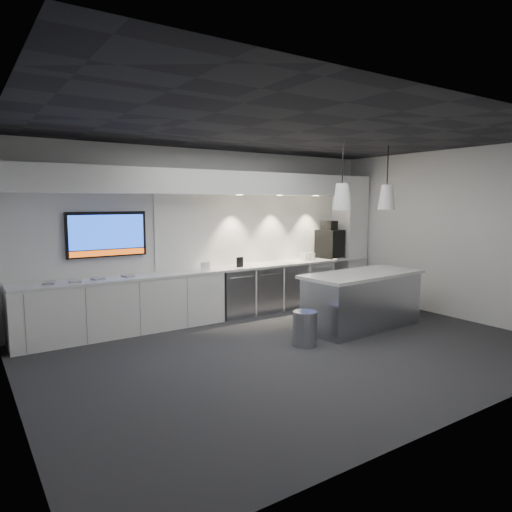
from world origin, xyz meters
TOP-DOWN VIEW (x-y plane):
  - floor at (0.00, 0.00)m, footprint 7.00×7.00m
  - ceiling at (0.00, 0.00)m, footprint 7.00×7.00m
  - wall_back at (0.00, 2.50)m, footprint 7.00×0.00m
  - wall_front at (0.00, -2.50)m, footprint 7.00×0.00m
  - wall_left at (-3.50, 0.00)m, footprint 0.00×7.00m
  - wall_right at (3.50, 0.00)m, footprint 0.00×7.00m
  - back_counter at (0.00, 2.17)m, footprint 6.80×0.65m
  - left_base_cabinets at (-1.75, 2.17)m, footprint 3.30×0.63m
  - fridge_unit_a at (0.25, 2.17)m, footprint 0.60×0.61m
  - fridge_unit_b at (0.88, 2.17)m, footprint 0.60×0.61m
  - fridge_unit_c at (1.51, 2.17)m, footprint 0.60×0.61m
  - fridge_unit_d at (2.14, 2.17)m, footprint 0.60×0.61m
  - backsplash at (1.20, 2.48)m, footprint 4.60×0.03m
  - soffit at (0.00, 2.20)m, footprint 6.90×0.60m
  - column at (3.20, 2.20)m, footprint 0.55×0.55m
  - wall_tv at (-1.90, 2.45)m, footprint 1.25×0.07m
  - island at (1.65, 0.32)m, footprint 2.22×1.07m
  - bin at (0.24, 0.11)m, footprint 0.38×0.38m
  - coffee_machine at (2.64, 2.20)m, footprint 0.50×0.66m
  - sign_black at (0.35, 2.09)m, footprint 0.14×0.03m
  - sign_white at (-0.34, 2.11)m, footprint 0.18×0.04m
  - cup_cluster at (1.99, 2.14)m, footprint 0.28×0.18m
  - tray_a at (-2.83, 2.15)m, footprint 0.20×0.20m
  - tray_b at (-2.49, 2.10)m, footprint 0.17×0.17m
  - tray_c at (-2.15, 2.14)m, footprint 0.19×0.19m
  - tray_d at (-1.68, 2.15)m, footprint 0.20×0.20m
  - pendant_left at (1.13, 0.32)m, footprint 0.29×0.29m
  - pendant_right at (2.16, 0.32)m, footprint 0.29×0.29m

SIDE VIEW (x-z plane):
  - floor at x=0.00m, z-range 0.00..0.00m
  - bin at x=0.24m, z-range 0.00..0.50m
  - fridge_unit_a at x=0.25m, z-range 0.00..0.85m
  - fridge_unit_b at x=0.88m, z-range 0.00..0.85m
  - fridge_unit_c at x=1.51m, z-range 0.00..0.85m
  - fridge_unit_d at x=2.14m, z-range 0.00..0.85m
  - left_base_cabinets at x=-1.75m, z-range 0.00..0.86m
  - island at x=1.65m, z-range 0.00..0.92m
  - back_counter at x=0.00m, z-range 0.86..0.90m
  - tray_a at x=-2.83m, z-range 0.90..0.92m
  - tray_b at x=-2.49m, z-range 0.90..0.92m
  - tray_c at x=-2.15m, z-range 0.90..0.92m
  - tray_d at x=-1.68m, z-range 0.90..0.92m
  - sign_white at x=-0.34m, z-range 0.90..1.04m
  - cup_cluster at x=1.99m, z-range 0.90..1.05m
  - sign_black at x=0.35m, z-range 0.90..1.08m
  - coffee_machine at x=2.64m, z-range 0.83..1.61m
  - column at x=3.20m, z-range 0.00..2.60m
  - wall_back at x=0.00m, z-range -2.00..5.00m
  - wall_front at x=0.00m, z-range -2.00..5.00m
  - wall_left at x=-3.50m, z-range -2.00..5.00m
  - wall_right at x=3.50m, z-range -2.00..5.00m
  - backsplash at x=1.20m, z-range 0.90..2.20m
  - wall_tv at x=-1.90m, z-range 1.20..1.92m
  - pendant_left at x=1.13m, z-range 1.60..2.71m
  - pendant_right at x=2.16m, z-range 1.60..2.71m
  - soffit at x=0.00m, z-range 2.20..2.60m
  - ceiling at x=0.00m, z-range 3.00..3.00m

